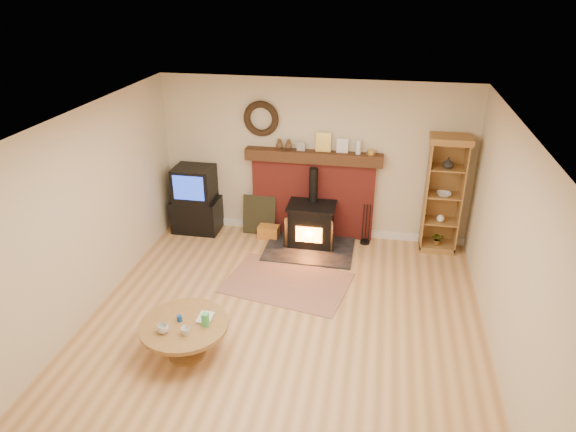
% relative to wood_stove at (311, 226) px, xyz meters
% --- Properties ---
extents(ground, '(5.50, 5.50, 0.00)m').
position_rel_wood_stove_xyz_m(ground, '(-0.04, -2.27, -0.34)').
color(ground, '#AE7B48').
rests_on(ground, ground).
extents(room_shell, '(5.02, 5.52, 2.61)m').
position_rel_wood_stove_xyz_m(room_shell, '(-0.06, -2.18, 1.37)').
color(room_shell, beige).
rests_on(room_shell, ground).
extents(chimney_breast, '(2.20, 0.22, 1.78)m').
position_rel_wood_stove_xyz_m(chimney_breast, '(-0.04, 0.40, 0.46)').
color(chimney_breast, maroon).
rests_on(chimney_breast, ground).
extents(wood_stove, '(1.40, 1.00, 1.27)m').
position_rel_wood_stove_xyz_m(wood_stove, '(0.00, 0.00, 0.00)').
color(wood_stove, black).
rests_on(wood_stove, ground).
extents(area_rug, '(1.89, 1.47, 0.01)m').
position_rel_wood_stove_xyz_m(area_rug, '(-0.17, -1.19, -0.34)').
color(area_rug, brown).
rests_on(area_rug, ground).
extents(tv_unit, '(0.78, 0.56, 1.14)m').
position_rel_wood_stove_xyz_m(tv_unit, '(-2.00, 0.20, 0.20)').
color(tv_unit, black).
rests_on(tv_unit, ground).
extents(curio_cabinet, '(0.60, 0.43, 1.88)m').
position_rel_wood_stove_xyz_m(curio_cabinet, '(2.01, 0.28, 0.60)').
color(curio_cabinet, olive).
rests_on(curio_cabinet, ground).
extents(firelog_box, '(0.35, 0.23, 0.21)m').
position_rel_wood_stove_xyz_m(firelog_box, '(-0.73, 0.13, -0.24)').
color(firelog_box, gold).
rests_on(firelog_box, ground).
extents(leaning_painting, '(0.56, 0.15, 0.66)m').
position_rel_wood_stove_xyz_m(leaning_painting, '(-0.92, 0.28, -0.01)').
color(leaning_painting, black).
rests_on(leaning_painting, ground).
extents(fire_tools, '(0.16, 0.16, 0.70)m').
position_rel_wood_stove_xyz_m(fire_tools, '(0.87, 0.23, -0.21)').
color(fire_tools, black).
rests_on(fire_tools, ground).
extents(coffee_table, '(1.02, 1.02, 0.59)m').
position_rel_wood_stove_xyz_m(coffee_table, '(-1.04, -2.89, 0.01)').
color(coffee_table, brown).
rests_on(coffee_table, ground).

